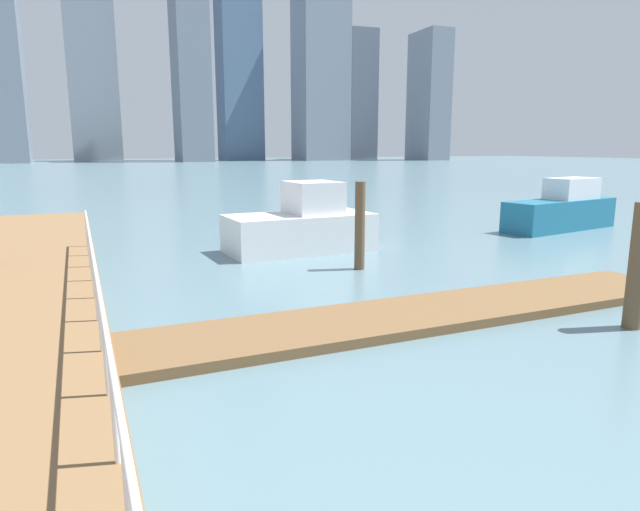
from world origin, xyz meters
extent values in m
plane|color=slate|center=(0.00, 20.00, 0.00)|extent=(300.00, 300.00, 0.00)
cube|color=brown|center=(2.80, 11.53, 0.09)|extent=(12.60, 2.00, 0.18)
cylinder|color=white|center=(-3.15, 7.88, 0.93)|extent=(0.06, 0.06, 1.05)
cylinder|color=white|center=(-3.15, 9.45, 0.93)|extent=(0.06, 0.06, 1.05)
cylinder|color=white|center=(-3.15, 11.02, 0.93)|extent=(0.06, 0.06, 1.05)
cylinder|color=white|center=(-3.15, 12.59, 0.93)|extent=(0.06, 0.06, 1.05)
cylinder|color=white|center=(-3.15, 14.15, 0.93)|extent=(0.06, 0.06, 1.05)
cylinder|color=white|center=(-3.15, 15.72, 0.93)|extent=(0.06, 0.06, 1.05)
cylinder|color=white|center=(-3.15, 17.29, 0.93)|extent=(0.06, 0.06, 1.05)
cylinder|color=white|center=(-3.15, 18.85, 0.93)|extent=(0.06, 0.06, 1.05)
cylinder|color=white|center=(-3.15, 20.42, 0.93)|extent=(0.06, 0.06, 1.05)
cylinder|color=white|center=(-3.15, 8.67, 1.45)|extent=(0.06, 23.51, 0.06)
cylinder|color=brown|center=(5.95, 9.47, 1.17)|extent=(0.32, 0.32, 2.34)
cylinder|color=brown|center=(3.66, 15.96, 1.20)|extent=(0.28, 0.28, 2.41)
cube|color=white|center=(3.14, 19.11, 0.60)|extent=(4.75, 2.37, 1.20)
cube|color=white|center=(3.61, 19.13, 1.71)|extent=(1.62, 1.80, 1.02)
cube|color=#1E6B8C|center=(14.57, 19.27, 0.61)|extent=(5.75, 2.44, 1.22)
cube|color=white|center=(15.24, 19.39, 1.65)|extent=(2.44, 1.57, 0.85)
cube|color=#8C939E|center=(2.10, 146.56, 27.75)|extent=(11.34, 9.89, 55.51)
cube|color=slate|center=(21.80, 131.35, 25.27)|extent=(7.79, 8.06, 50.54)
cube|color=gray|center=(54.21, 133.44, 20.75)|extent=(12.12, 10.91, 41.49)
cube|color=slate|center=(68.34, 141.84, 16.81)|extent=(8.61, 13.94, 33.62)
cube|color=gray|center=(80.39, 124.57, 15.82)|extent=(6.92, 12.36, 31.65)
camera|label=1|loc=(-3.30, 2.82, 3.31)|focal=30.90mm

